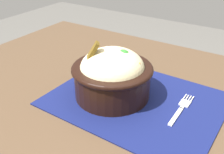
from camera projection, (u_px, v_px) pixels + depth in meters
name	position (u px, v px, depth m)	size (l,w,h in m)	color
table	(122.00, 129.00, 0.68)	(1.07, 0.78, 0.75)	#4C3826
placemat	(136.00, 100.00, 0.63)	(0.39, 0.31, 0.00)	#11194C
bowl	(112.00, 74.00, 0.62)	(0.19, 0.19, 0.14)	black
fork	(181.00, 108.00, 0.60)	(0.02, 0.13, 0.00)	silver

